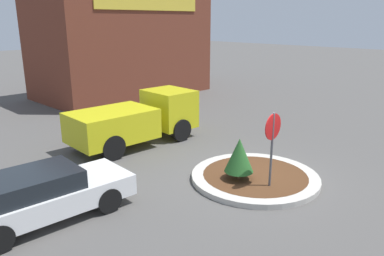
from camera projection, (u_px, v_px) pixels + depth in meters
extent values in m
plane|color=#514F4C|center=(255.00, 179.00, 11.99)|extent=(120.00, 120.00, 0.00)
cylinder|color=#BCB7AD|center=(255.00, 177.00, 11.97)|extent=(4.06, 4.06, 0.17)
cylinder|color=#4C2D19|center=(255.00, 177.00, 11.97)|extent=(3.33, 3.33, 0.17)
cylinder|color=#4C4C51|center=(271.00, 153.00, 10.88)|extent=(0.07, 0.07, 2.40)
cylinder|color=#B71414|center=(273.00, 127.00, 10.66)|extent=(0.78, 0.03, 0.78)
cylinder|color=brown|center=(238.00, 175.00, 11.60)|extent=(0.08, 0.08, 0.25)
cone|color=#235623|center=(239.00, 155.00, 11.42)|extent=(0.90, 0.90, 1.06)
cube|color=gold|center=(169.00, 108.00, 16.27)|extent=(1.79, 2.07, 1.60)
cube|color=gold|center=(112.00, 125.00, 14.45)|extent=(3.28, 2.25, 1.16)
cube|color=black|center=(179.00, 100.00, 16.58)|extent=(0.12, 1.79, 0.56)
cylinder|color=black|center=(153.00, 121.00, 17.05)|extent=(0.95, 0.27, 0.94)
cylinder|color=black|center=(181.00, 130.00, 15.69)|extent=(0.95, 0.27, 0.94)
cylinder|color=black|center=(87.00, 136.00, 14.90)|extent=(0.95, 0.27, 0.94)
cylinder|color=black|center=(113.00, 148.00, 13.54)|extent=(0.95, 0.27, 0.94)
cube|color=brown|center=(122.00, 44.00, 24.92)|extent=(10.94, 6.00, 6.72)
cube|color=gold|center=(150.00, 2.00, 22.17)|extent=(7.66, 0.08, 0.90)
cube|color=silver|center=(45.00, 198.00, 9.50)|extent=(4.49, 2.00, 0.57)
cube|color=black|center=(34.00, 182.00, 9.21)|extent=(2.20, 1.65, 0.47)
cylinder|color=black|center=(82.00, 182.00, 11.01)|extent=(0.69, 0.23, 0.68)
cylinder|color=black|center=(109.00, 200.00, 9.87)|extent=(0.69, 0.23, 0.68)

